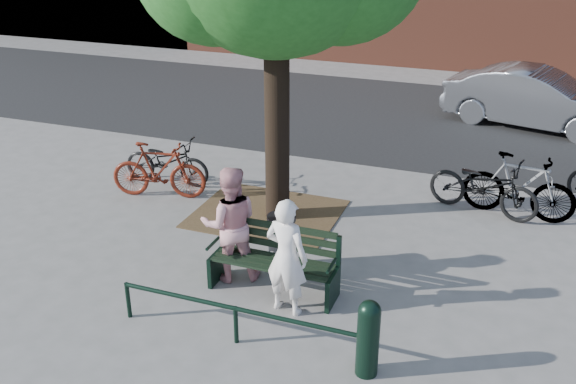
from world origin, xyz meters
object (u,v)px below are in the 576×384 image
at_px(bollard, 368,335).
at_px(litter_bin, 282,242).
at_px(bicycle_c, 484,186).
at_px(parked_car, 536,99).
at_px(person_left, 287,257).
at_px(person_right, 230,224).
at_px(park_bench, 275,258).

distance_m(bollard, litter_bin, 2.48).
bearing_deg(bicycle_c, parked_car, 6.65).
bearing_deg(person_left, person_right, -17.05).
relative_size(person_left, litter_bin, 1.87).
bearing_deg(person_right, bollard, 121.77).
xyz_separation_m(park_bench, parked_car, (3.12, 8.78, 0.21)).
bearing_deg(bollard, parked_car, 81.38).
xyz_separation_m(person_left, bicycle_c, (2.09, 3.91, -0.30)).
xyz_separation_m(bollard, litter_bin, (-1.71, 1.79, -0.08)).
relative_size(person_left, parked_car, 0.38).
distance_m(bollard, bicycle_c, 4.82).
xyz_separation_m(person_left, bollard, (1.27, -0.84, -0.28)).
bearing_deg(litter_bin, person_left, -65.34).
bearing_deg(bollard, person_right, 149.60).
distance_m(park_bench, bollard, 2.04).
height_order(person_right, litter_bin, person_right).
distance_m(person_right, bollard, 2.67).
xyz_separation_m(park_bench, person_left, (0.33, -0.43, 0.31)).
bearing_deg(parked_car, litter_bin, 172.74).
bearing_deg(park_bench, bollard, -38.50).
distance_m(person_right, litter_bin, 0.84).
bearing_deg(park_bench, litter_bin, 102.06).
bearing_deg(person_right, litter_bin, -169.95).
bearing_deg(bollard, bicycle_c, 80.32).
height_order(park_bench, litter_bin, park_bench).
bearing_deg(bollard, park_bench, 141.50).
relative_size(litter_bin, parked_car, 0.20).
distance_m(litter_bin, parked_car, 8.87).
bearing_deg(person_left, bollard, 155.77).
xyz_separation_m(person_left, parked_car, (2.80, 9.21, -0.10)).
distance_m(person_left, litter_bin, 1.11).
distance_m(person_left, bicycle_c, 4.44).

